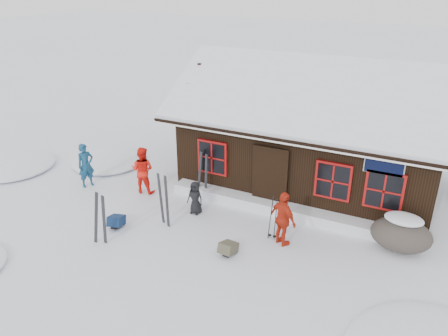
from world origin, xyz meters
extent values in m
plane|color=white|center=(0.00, 0.00, 0.00)|extent=(120.00, 120.00, 0.00)
cube|color=black|center=(1.50, 5.00, 1.25)|extent=(8.00, 5.00, 2.50)
cube|color=black|center=(1.50, 3.52, 3.35)|extent=(8.90, 3.14, 1.88)
cube|color=black|center=(1.50, 6.47, 3.35)|extent=(8.90, 3.14, 1.88)
cube|color=white|center=(1.50, 3.52, 3.49)|extent=(8.72, 3.07, 1.86)
cube|color=white|center=(1.50, 6.47, 3.49)|extent=(8.72, 3.07, 1.86)
cube|color=white|center=(1.50, 5.00, 4.22)|extent=(8.81, 0.22, 0.14)
cube|color=silver|center=(1.50, 2.05, 2.48)|extent=(8.90, 0.10, 0.20)
cube|color=black|center=(0.90, 2.45, 1.00)|extent=(1.00, 0.10, 2.00)
cube|color=black|center=(4.10, 2.42, 2.15)|extent=(1.00, 0.06, 0.60)
cube|color=maroon|center=(-1.10, 2.44, 1.35)|extent=(1.04, 0.10, 1.14)
cube|color=black|center=(-1.10, 2.40, 1.35)|extent=(0.90, 0.04, 1.00)
cube|color=maroon|center=(2.80, 2.44, 1.35)|extent=(1.04, 0.10, 1.14)
cube|color=black|center=(2.80, 2.40, 1.35)|extent=(0.90, 0.04, 1.00)
cube|color=maroon|center=(4.20, 2.44, 1.35)|extent=(1.04, 0.10, 1.14)
cube|color=black|center=(4.20, 2.40, 1.35)|extent=(0.90, 0.04, 1.00)
cube|color=white|center=(1.50, 2.25, 0.17)|extent=(7.60, 0.60, 0.35)
ellipsoid|color=white|center=(-6.00, 3.00, 0.00)|extent=(2.80, 2.80, 0.34)
ellipsoid|color=white|center=(-9.00, 1.00, 0.00)|extent=(3.20, 3.20, 0.38)
imported|color=navy|center=(-5.30, 1.10, 0.77)|extent=(0.57, 0.67, 1.55)
imported|color=red|center=(-3.29, 1.60, 0.80)|extent=(0.87, 0.73, 1.60)
imported|color=red|center=(1.94, 0.70, 0.79)|extent=(0.99, 0.79, 1.57)
imported|color=black|center=(-1.02, 1.12, 0.53)|extent=(0.52, 0.34, 1.06)
ellipsoid|color=#514841|center=(4.84, 1.89, 0.44)|extent=(1.58, 1.19, 0.87)
ellipsoid|color=white|center=(4.84, 1.89, 0.81)|extent=(1.00, 0.72, 0.22)
cube|color=black|center=(-2.60, -1.45, 0.75)|extent=(0.28, 0.13, 1.60)
cube|color=black|center=(-2.34, -1.44, 0.75)|extent=(0.28, 0.11, 1.60)
cube|color=black|center=(-1.63, 0.20, 0.78)|extent=(0.18, 0.06, 1.66)
cube|color=black|center=(-1.37, 0.12, 0.78)|extent=(0.16, 0.11, 1.66)
cube|color=black|center=(-1.47, 2.22, 0.76)|extent=(0.23, 0.08, 1.61)
cube|color=black|center=(-1.21, 2.18, 0.76)|extent=(0.20, 0.12, 1.61)
cylinder|color=black|center=(1.53, 0.85, 0.63)|extent=(0.10, 0.12, 1.35)
cylinder|color=black|center=(1.68, 0.85, 0.63)|extent=(0.10, 0.12, 1.35)
cube|color=#11264B|center=(-2.68, -0.60, 0.14)|extent=(0.52, 0.60, 0.28)
cube|color=#4B4735|center=(0.84, -0.38, 0.14)|extent=(0.42, 0.53, 0.27)
camera|label=1|loc=(4.98, -9.01, 6.81)|focal=35.00mm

